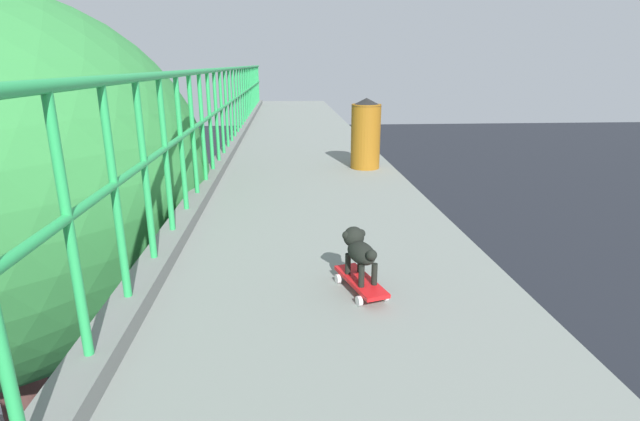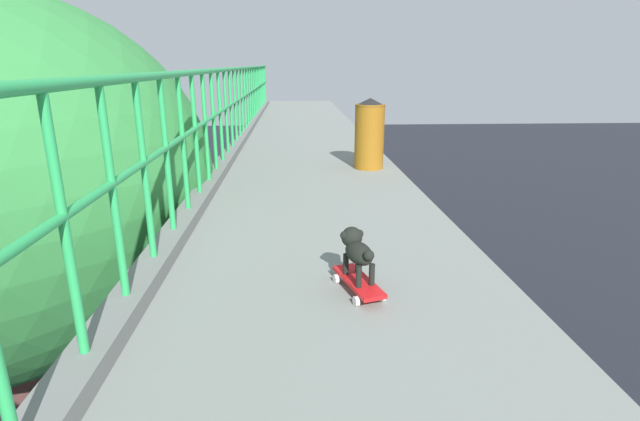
{
  "view_description": "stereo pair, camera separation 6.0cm",
  "coord_description": "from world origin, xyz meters",
  "px_view_note": "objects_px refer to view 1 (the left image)",
  "views": [
    {
      "loc": [
        0.65,
        -0.81,
        7.41
      ],
      "look_at": [
        0.9,
        2.73,
        6.31
      ],
      "focal_mm": 26.92,
      "sensor_mm": 36.0,
      "label": 1
    },
    {
      "loc": [
        0.71,
        -0.81,
        7.41
      ],
      "look_at": [
        0.9,
        2.73,
        6.31
      ],
      "focal_mm": 26.92,
      "sensor_mm": 36.0,
      "label": 2
    }
  ],
  "objects_px": {
    "litter_bin": "(366,133)",
    "toy_skateboard": "(361,282)",
    "city_bus": "(118,169)",
    "car_silver_fifth": "(42,361)",
    "small_dog": "(359,249)"
  },
  "relations": [
    {
      "from": "car_silver_fifth",
      "to": "toy_skateboard",
      "type": "relative_size",
      "value": 8.26
    },
    {
      "from": "litter_bin",
      "to": "car_silver_fifth",
      "type": "bearing_deg",
      "value": 150.76
    },
    {
      "from": "car_silver_fifth",
      "to": "city_bus",
      "type": "height_order",
      "value": "city_bus"
    },
    {
      "from": "toy_skateboard",
      "to": "litter_bin",
      "type": "xyz_separation_m",
      "value": [
        0.62,
        3.66,
        0.41
      ]
    },
    {
      "from": "toy_skateboard",
      "to": "litter_bin",
      "type": "relative_size",
      "value": 0.56
    },
    {
      "from": "city_bus",
      "to": "small_dog",
      "type": "xyz_separation_m",
      "value": [
        9.73,
        -24.03,
        4.5
      ]
    },
    {
      "from": "city_bus",
      "to": "litter_bin",
      "type": "xyz_separation_m",
      "value": [
        10.36,
        -20.41,
        4.7
      ]
    },
    {
      "from": "small_dog",
      "to": "litter_bin",
      "type": "distance_m",
      "value": 3.69
    },
    {
      "from": "litter_bin",
      "to": "toy_skateboard",
      "type": "bearing_deg",
      "value": -99.64
    },
    {
      "from": "small_dog",
      "to": "litter_bin",
      "type": "relative_size",
      "value": 0.39
    },
    {
      "from": "car_silver_fifth",
      "to": "litter_bin",
      "type": "bearing_deg",
      "value": -29.24
    },
    {
      "from": "toy_skateboard",
      "to": "city_bus",
      "type": "bearing_deg",
      "value": 112.03
    },
    {
      "from": "toy_skateboard",
      "to": "small_dog",
      "type": "relative_size",
      "value": 1.42
    },
    {
      "from": "toy_skateboard",
      "to": "litter_bin",
      "type": "bearing_deg",
      "value": 80.36
    },
    {
      "from": "car_silver_fifth",
      "to": "toy_skateboard",
      "type": "bearing_deg",
      "value": -50.14
    }
  ]
}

